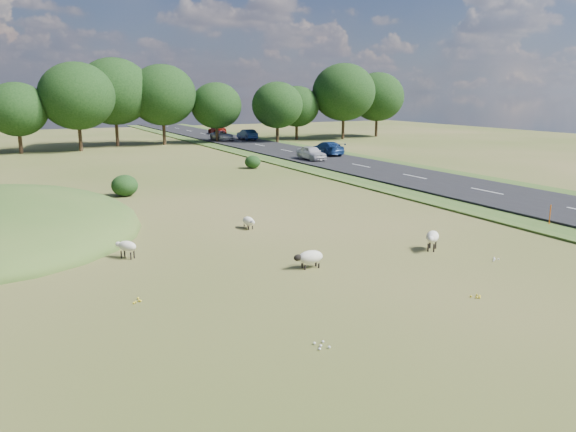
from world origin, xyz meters
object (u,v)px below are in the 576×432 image
object	(u,v)px
marker_post	(550,216)
sheep_3	(249,221)
car_4	(327,148)
sheep_2	(432,237)
car_1	(217,130)
car_3	(311,153)
sheep_0	(310,257)
car_2	(222,136)
car_5	(247,134)
sheep_1	(127,246)

from	to	relation	value
marker_post	sheep_3	world-z (taller)	marker_post
car_4	sheep_2	bearing A→B (deg)	66.61
car_1	car_3	world-z (taller)	car_3
sheep_0	car_3	size ratio (longest dim) A/B	0.31
car_4	marker_post	bearing A→B (deg)	79.64
sheep_3	car_3	distance (m)	29.83
sheep_0	marker_post	bearing A→B (deg)	-174.15
marker_post	car_4	xyz separation A→B (m)	(6.29, 34.39, 0.40)
car_2	car_4	bearing A→B (deg)	-80.88
car_5	car_4	bearing A→B (deg)	90.00
sheep_2	car_4	world-z (taller)	car_4
marker_post	sheep_3	size ratio (longest dim) A/B	1.06
car_2	sheep_3	bearing A→B (deg)	-108.76
car_3	sheep_2	bearing A→B (deg)	-109.67
sheep_1	car_3	distance (m)	36.27
sheep_2	car_3	xyz separation A→B (m)	(11.43, 31.99, 0.34)
sheep_0	car_5	bearing A→B (deg)	-106.85
sheep_1	car_4	size ratio (longest dim) A/B	0.21
sheep_0	sheep_2	world-z (taller)	sheep_2
car_5	sheep_0	bearing A→B (deg)	69.65
marker_post	car_3	bearing A→B (deg)	85.44
sheep_0	car_1	distance (m)	74.47
sheep_1	car_4	xyz separation A→B (m)	(28.11, 30.13, 0.45)
car_4	car_5	xyz separation A→B (m)	(0.00, 23.23, 0.02)
sheep_2	car_2	xyz separation A→B (m)	(11.43, 58.88, 0.30)
sheep_2	car_3	size ratio (longest dim) A/B	0.28
sheep_2	car_3	distance (m)	33.97
sheep_2	sheep_3	xyz separation A→B (m)	(-5.94, 7.75, -0.23)
car_4	car_3	bearing A→B (deg)	40.27
car_3	sheep_3	bearing A→B (deg)	-125.62
car_5	sheep_1	bearing A→B (deg)	62.22
car_3	car_5	size ratio (longest dim) A/B	0.92
sheep_1	sheep_2	size ratio (longest dim) A/B	0.88
marker_post	car_4	size ratio (longest dim) A/B	0.23
car_4	car_5	world-z (taller)	car_5
car_5	sheep_3	bearing A→B (deg)	67.33
sheep_2	car_1	size ratio (longest dim) A/B	0.25
sheep_3	sheep_0	bearing A→B (deg)	-7.54
marker_post	sheep_2	bearing A→B (deg)	-174.78
sheep_1	car_1	world-z (taller)	car_1
sheep_1	car_1	xyz separation A→B (m)	(28.11, 66.38, 0.41)
car_1	car_4	bearing A→B (deg)	90.00
car_3	car_4	xyz separation A→B (m)	(3.80, 3.22, 0.02)
car_1	car_5	bearing A→B (deg)	90.00
marker_post	sheep_2	distance (m)	8.98
sheep_2	car_4	bearing A→B (deg)	-154.56
car_2	car_5	size ratio (longest dim) A/B	1.07
sheep_3	car_1	bearing A→B (deg)	157.35
car_2	car_1	bearing A→B (deg)	73.19
marker_post	car_1	xyz separation A→B (m)	(6.29, 70.64, 0.36)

